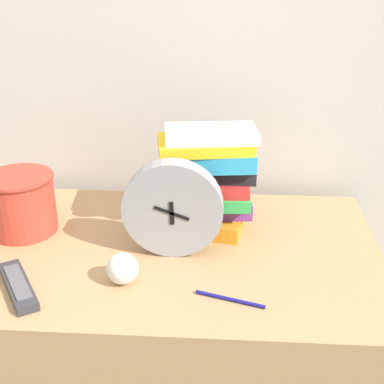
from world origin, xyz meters
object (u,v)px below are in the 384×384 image
tv_remote (18,286)px  pen (230,299)px  book_stack (210,180)px  basket (21,201)px  desk_clock (173,209)px  crumpled_paper_ball (123,269)px

tv_remote → pen: bearing=-1.2°
book_stack → basket: bearing=-174.1°
desk_clock → basket: bearing=167.7°
desk_clock → crumpled_paper_ball: size_ratio=3.37×
tv_remote → desk_clock: bearing=28.7°
tv_remote → crumpled_paper_ball: (0.22, 0.04, 0.02)m
basket → tv_remote: size_ratio=0.96×
basket → crumpled_paper_ball: (0.30, -0.22, -0.05)m
basket → pen: basket is taller
crumpled_paper_ball → pen: (0.23, -0.05, -0.03)m
book_stack → tv_remote: bearing=-142.3°
book_stack → crumpled_paper_ball: bearing=-124.1°
basket → crumpled_paper_ball: size_ratio=2.55×
tv_remote → pen: size_ratio=1.27×
basket → pen: size_ratio=1.22×
book_stack → desk_clock: bearing=-121.2°
book_stack → crumpled_paper_ball: book_stack is taller
basket → pen: 0.60m
book_stack → pen: 0.35m
desk_clock → tv_remote: (-0.32, -0.17, -0.11)m
basket → crumpled_paper_ball: basket is taller
tv_remote → crumpled_paper_ball: size_ratio=2.65×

